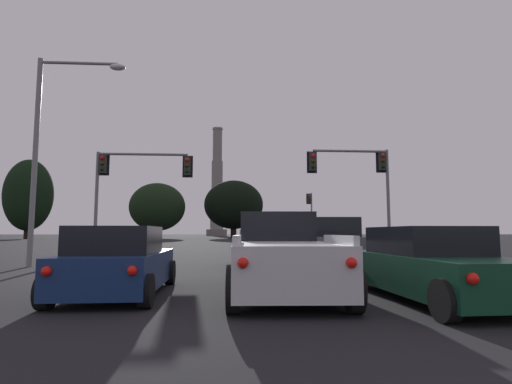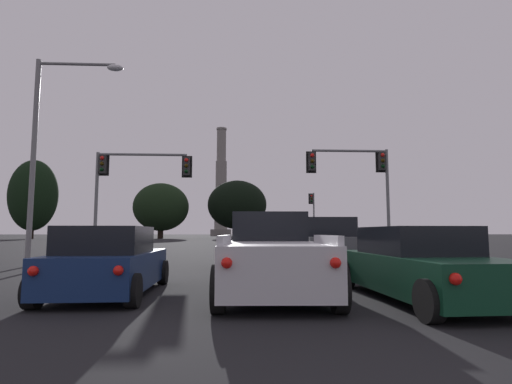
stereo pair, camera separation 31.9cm
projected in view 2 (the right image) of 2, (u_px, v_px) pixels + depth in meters
The scene contains 13 objects.
suv_right_lane_front at pixel (326, 243), 15.21m from camera, with size 2.30×4.98×1.86m.
pickup_truck_center_lane_second at pixel (272, 255), 9.02m from camera, with size 2.41×5.58×1.82m.
hatchback_left_lane_second at pixel (110, 263), 8.45m from camera, with size 1.98×4.13×1.44m.
sedan_right_lane_second at pixel (420, 265), 7.83m from camera, with size 2.13×4.76×1.43m.
sedan_center_lane_front at pixel (258, 249), 15.41m from camera, with size 2.01×4.72×1.43m.
traffic_light_overhead_right at pixel (361, 174), 22.53m from camera, with size 4.80×0.50×6.03m.
traffic_light_overhead_left at pixel (129, 177), 22.25m from camera, with size 5.42×0.50×5.78m.
traffic_light_far_right at pixel (313, 210), 46.89m from camera, with size 0.78×0.50×5.97m.
street_lamp at pixel (49, 136), 15.89m from camera, with size 3.47×0.36×8.30m.
smokestack at pixel (221, 193), 152.90m from camera, with size 7.86×7.86×41.85m.
treeline_far_right at pixel (161, 207), 88.31m from camera, with size 12.20×10.98×12.27m.
treeline_center_right at pixel (237, 205), 91.65m from camera, with size 13.53×12.17×13.27m.
treeline_far_left at pixel (33, 195), 81.96m from camera, with size 9.53×8.58×16.28m.
Camera 2 is at (-0.61, -0.33, 1.31)m, focal length 28.00 mm.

